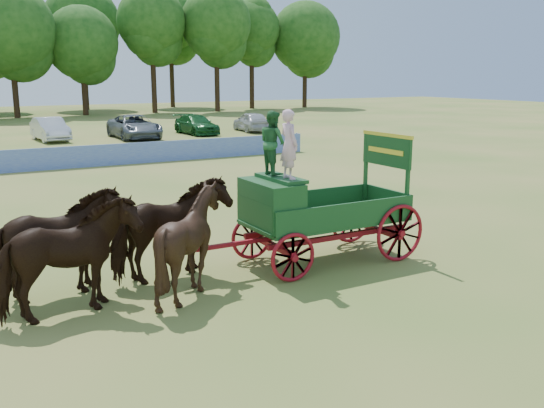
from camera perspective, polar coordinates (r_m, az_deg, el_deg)
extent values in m
plane|color=#9A8145|center=(14.15, 0.42, -6.04)|extent=(160.00, 160.00, 0.00)
imported|color=black|center=(11.69, -18.76, -4.99)|extent=(2.77, 1.60, 2.21)
imported|color=black|center=(12.73, -19.73, -3.67)|extent=(2.75, 1.53, 2.21)
imported|color=black|center=(12.32, -7.75, -3.56)|extent=(2.05, 1.83, 2.21)
imported|color=black|center=(13.32, -9.53, -2.43)|extent=(2.80, 1.68, 2.21)
cube|color=maroon|center=(13.85, -0.08, -3.84)|extent=(0.12, 2.00, 0.12)
cube|color=maroon|center=(15.51, 9.61, -2.28)|extent=(0.12, 2.00, 0.12)
cube|color=maroon|center=(14.16, 6.32, -3.06)|extent=(3.80, 0.10, 0.12)
cube|color=maroon|center=(15.04, 3.86, -2.11)|extent=(3.80, 0.10, 0.12)
cube|color=maroon|center=(13.41, -3.44, -3.75)|extent=(2.80, 0.09, 0.09)
cube|color=#1B5329|center=(14.53, 5.07, -1.51)|extent=(3.80, 1.80, 0.10)
cube|color=#1B5329|center=(13.76, 7.18, -1.04)|extent=(3.80, 0.06, 0.55)
cube|color=#1B5329|center=(15.17, 3.20, 0.27)|extent=(3.80, 0.06, 0.55)
cube|color=#1B5329|center=(15.59, 10.79, 0.40)|extent=(0.06, 1.80, 0.55)
cube|color=#1B5329|center=(13.62, -0.08, 0.00)|extent=(0.85, 1.70, 1.05)
cube|color=#1B5329|center=(13.64, 0.83, 2.45)|extent=(0.55, 1.50, 0.08)
cube|color=#1B5329|center=(13.49, -1.49, -1.00)|extent=(0.10, 1.60, 0.65)
cube|color=#1B5329|center=(13.64, -0.81, -2.14)|extent=(0.55, 1.60, 0.06)
cube|color=#1B5329|center=(14.83, 12.64, 2.27)|extent=(0.08, 0.08, 1.80)
cube|color=#1B5329|center=(16.03, 8.81, 3.15)|extent=(0.08, 0.08, 1.80)
cube|color=#1B5329|center=(15.33, 10.74, 4.94)|extent=(0.07, 1.75, 0.75)
cube|color=yellow|center=(15.29, 10.80, 6.43)|extent=(0.08, 1.80, 0.09)
cube|color=yellow|center=(15.31, 10.63, 4.94)|extent=(0.02, 1.30, 0.12)
torus|color=maroon|center=(13.09, 1.98, -5.05)|extent=(1.09, 0.09, 1.09)
torus|color=maroon|center=(14.67, -1.92, -3.14)|extent=(1.09, 0.09, 1.09)
torus|color=maroon|center=(14.78, 11.95, -2.68)|extent=(1.39, 0.09, 1.39)
torus|color=maroon|center=(16.20, 7.51, -1.22)|extent=(1.39, 0.09, 1.39)
imported|color=#E7B0C9|center=(13.23, 1.61, 5.63)|extent=(0.36, 0.55, 1.51)
imported|color=#246130|center=(13.83, 0.10, 5.80)|extent=(0.55, 0.71, 1.46)
cube|color=#2143B7|center=(30.43, -18.59, 4.17)|extent=(26.00, 0.08, 1.05)
imported|color=silver|center=(43.56, -20.15, 6.63)|extent=(1.96, 4.85, 1.57)
imported|color=slate|center=(43.65, -12.83, 7.11)|extent=(2.76, 5.87, 1.62)
imported|color=#144C1E|center=(45.88, -7.13, 7.42)|extent=(2.23, 4.96, 1.41)
imported|color=#B2B2B7|center=(47.71, -1.96, 7.76)|extent=(2.37, 4.71, 1.54)
cylinder|color=#382314|center=(67.79, -22.99, 9.48)|extent=(0.60, 0.60, 4.74)
sphere|color=#164412|center=(67.89, -23.44, 14.83)|extent=(8.89, 8.89, 8.89)
cylinder|color=#382314|center=(69.79, -17.21, 9.71)|extent=(0.60, 0.60, 4.19)
sphere|color=#164412|center=(69.83, -17.51, 14.32)|extent=(7.73, 7.73, 7.73)
cylinder|color=#382314|center=(72.22, -11.04, 10.63)|extent=(0.60, 0.60, 5.56)
sphere|color=#164412|center=(72.43, -11.29, 16.54)|extent=(7.72, 7.72, 7.72)
cylinder|color=#382314|center=(73.75, -5.18, 10.83)|extent=(0.60, 0.60, 5.55)
sphere|color=#164412|center=(73.96, -5.29, 16.61)|extent=(8.25, 8.25, 8.25)
cylinder|color=#382314|center=(79.86, -1.91, 10.94)|extent=(0.60, 0.60, 5.46)
sphere|color=#164412|center=(80.04, -1.95, 16.19)|extent=(7.20, 7.20, 7.20)
cylinder|color=#382314|center=(82.74, 3.10, 10.81)|extent=(0.60, 0.60, 5.00)
sphere|color=#164412|center=(82.86, 3.15, 15.46)|extent=(9.17, 9.17, 9.17)
cylinder|color=#382314|center=(81.01, -17.13, 10.54)|extent=(0.60, 0.60, 5.75)
sphere|color=#164412|center=(81.23, -17.48, 15.97)|extent=(9.30, 9.30, 9.30)
cylinder|color=#382314|center=(84.22, -9.38, 11.04)|extent=(0.60, 0.60, 6.04)
sphere|color=#164412|center=(84.48, -9.57, 16.54)|extent=(8.62, 8.62, 8.62)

